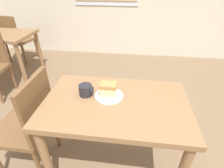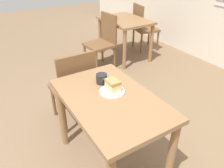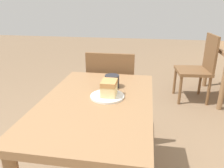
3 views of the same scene
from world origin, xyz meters
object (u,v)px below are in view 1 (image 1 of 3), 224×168
chair_far_opposite (16,38)px  coffee_mug (86,90)px  chair_near_window (29,123)px  dining_table_far (3,41)px  plate (109,96)px  dining_table_near (116,115)px  cake_slice (108,89)px

chair_far_opposite → coffee_mug: 2.73m
chair_near_window → chair_far_opposite: size_ratio=1.00×
chair_far_opposite → dining_table_far: bearing=116.3°
dining_table_far → chair_far_opposite: 0.56m
dining_table_far → plate: (1.90, -1.43, 0.15)m
dining_table_far → plate: plate is taller
plate → chair_far_opposite: bearing=136.1°
dining_table_near → dining_table_far: dining_table_near is taller
chair_near_window → cake_slice: (0.64, 0.09, 0.33)m
chair_near_window → cake_slice: bearing=97.7°
dining_table_near → coffee_mug: (-0.22, 0.05, 0.16)m
dining_table_far → chair_near_window: size_ratio=1.04×
chair_near_window → dining_table_far: bearing=-140.3°
chair_near_window → chair_far_opposite: (-1.40, 2.04, 0.00)m
dining_table_far → chair_far_opposite: bearing=105.1°
chair_near_window → plate: chair_near_window is taller
chair_far_opposite → cake_slice: bearing=147.3°
chair_near_window → coffee_mug: chair_near_window is taller
chair_far_opposite → plate: bearing=147.3°
chair_near_window → cake_slice: chair_near_window is taller
dining_table_far → plate: 2.38m
dining_table_near → chair_far_opposite: chair_far_opposite is taller
dining_table_near → plate: bearing=135.9°
dining_table_far → cake_slice: (1.89, -1.42, 0.21)m
dining_table_near → chair_far_opposite: size_ratio=1.14×
plate → cake_slice: 0.05m
dining_table_far → plate: bearing=-37.1°
chair_far_opposite → dining_table_near: bearing=147.3°
dining_table_near → chair_near_window: chair_near_window is taller
dining_table_far → cake_slice: size_ratio=8.03×
dining_table_far → coffee_mug: bearing=-39.6°
chair_far_opposite → cake_slice: (2.03, -1.95, 0.33)m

